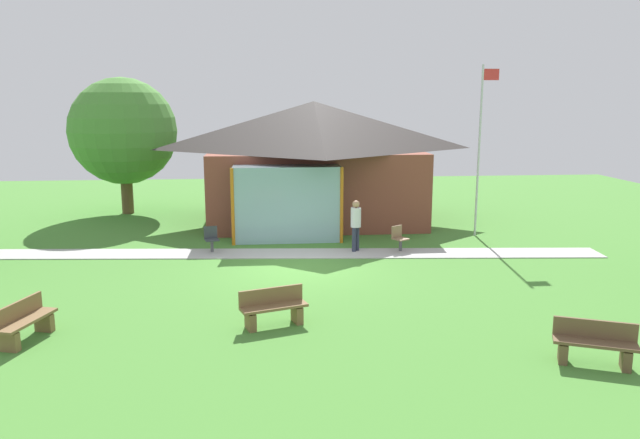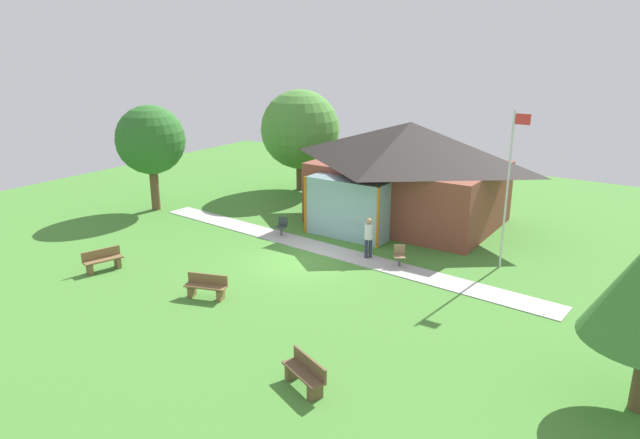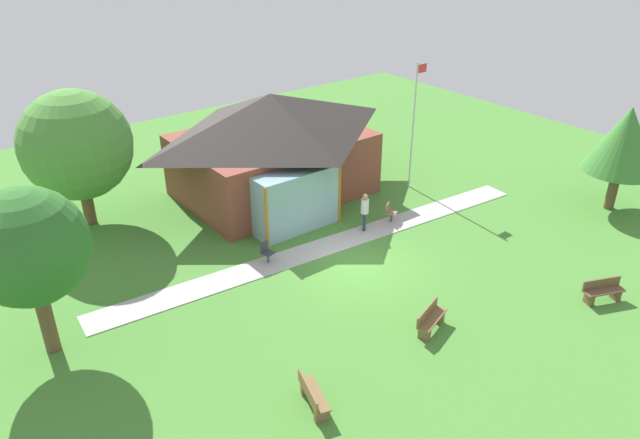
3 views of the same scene
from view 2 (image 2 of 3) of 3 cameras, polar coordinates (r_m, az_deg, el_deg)
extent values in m
plane|color=#478433|center=(23.60, -1.67, -4.22)|extent=(44.00, 44.00, 0.00)
cube|color=brown|center=(28.85, 8.71, 2.71)|extent=(8.46, 6.24, 3.01)
pyramid|color=#2D2826|center=(28.34, 8.93, 7.57)|extent=(9.46, 7.24, 1.95)
cube|color=#8CB2BF|center=(26.27, 2.70, 1.12)|extent=(3.81, 1.20, 2.71)
cylinder|color=orange|center=(26.79, -1.45, 1.45)|extent=(0.12, 0.12, 2.71)
cylinder|color=orange|center=(24.88, 5.75, 0.13)|extent=(0.12, 0.12, 2.71)
cube|color=#ADADA8|center=(24.92, 0.62, -2.99)|extent=(20.12, 2.91, 0.03)
cylinder|color=silver|center=(23.27, 18.04, 2.69)|extent=(0.08, 0.08, 6.25)
cube|color=red|center=(22.70, 19.42, 9.36)|extent=(0.60, 0.02, 0.40)
cube|color=brown|center=(24.11, -20.69, -3.76)|extent=(0.85, 1.56, 0.06)
cube|color=brown|center=(24.36, -19.41, -4.05)|extent=(0.43, 0.27, 0.39)
cube|color=brown|center=(24.05, -21.85, -4.60)|extent=(0.43, 0.27, 0.39)
cube|color=brown|center=(24.21, -20.89, -3.16)|extent=(0.49, 1.45, 0.36)
cube|color=brown|center=(15.33, -1.66, -14.95)|extent=(1.55, 0.99, 0.06)
cube|color=brown|center=(15.08, -0.50, -16.70)|extent=(0.30, 0.43, 0.39)
cube|color=brown|center=(15.86, -2.73, -14.84)|extent=(0.30, 0.43, 0.39)
cube|color=brown|center=(15.30, -1.04, -14.08)|extent=(1.41, 0.64, 0.36)
cube|color=brown|center=(20.59, -11.26, -6.50)|extent=(1.56, 0.90, 0.06)
cube|color=brown|center=(20.47, -9.82, -7.35)|extent=(0.28, 0.43, 0.39)
cube|color=brown|center=(20.93, -12.58, -6.96)|extent=(0.28, 0.43, 0.39)
cube|color=brown|center=(20.67, -11.06, -5.77)|extent=(1.44, 0.54, 0.36)
cube|color=#8C6B4C|center=(23.16, 7.89, -3.64)|extent=(0.60, 0.60, 0.04)
cube|color=#8C6B4C|center=(23.27, 7.87, -2.96)|extent=(0.40, 0.26, 0.40)
cylinder|color=#4C4C51|center=(23.24, 7.87, -4.17)|extent=(0.10, 0.10, 0.42)
cylinder|color=#4C4C51|center=(23.32, 7.85, -4.63)|extent=(0.36, 0.36, 0.02)
cube|color=#33383D|center=(26.64, -3.86, -0.72)|extent=(0.54, 0.54, 0.04)
cube|color=#33383D|center=(26.75, -3.70, -0.15)|extent=(0.44, 0.15, 0.40)
cylinder|color=#4C4C51|center=(26.71, -3.85, -1.19)|extent=(0.10, 0.10, 0.42)
cylinder|color=#4C4C51|center=(26.77, -3.84, -1.60)|extent=(0.36, 0.36, 0.02)
cylinder|color=#2D3347|center=(23.94, 5.01, -2.87)|extent=(0.14, 0.14, 0.85)
cylinder|color=#2D3347|center=(23.89, 4.60, -2.91)|extent=(0.14, 0.14, 0.85)
cylinder|color=silver|center=(23.67, 4.85, -1.19)|extent=(0.34, 0.34, 0.65)
sphere|color=tan|center=(23.53, 4.88, -0.16)|extent=(0.24, 0.24, 0.24)
cylinder|color=brown|center=(34.98, -1.94, 4.52)|extent=(0.51, 0.51, 1.92)
sphere|color=#4C8C38|center=(34.49, -1.99, 8.92)|extent=(4.67, 4.67, 4.67)
cylinder|color=brown|center=(31.87, -16.06, 3.07)|extent=(0.46, 0.46, 2.42)
sphere|color=#2D6B28|center=(31.38, -16.44, 7.60)|extent=(3.58, 3.58, 3.58)
camera|label=1|loc=(14.21, -52.33, -4.71)|focal=33.77mm
camera|label=3|loc=(26.71, -53.59, 19.05)|focal=33.64mm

